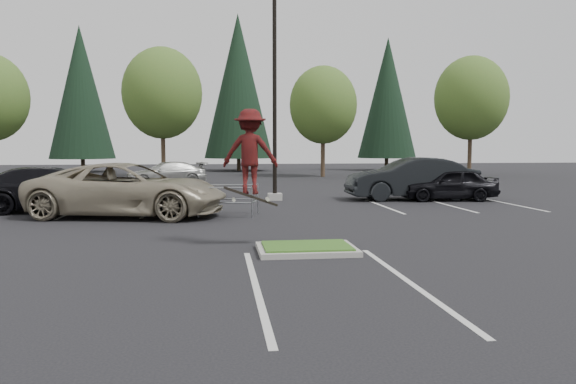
{
  "coord_description": "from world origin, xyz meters",
  "views": [
    {
      "loc": [
        -1.98,
        -12.36,
        2.41
      ],
      "look_at": [
        -0.24,
        1.5,
        1.24
      ],
      "focal_mm": 35.0,
      "sensor_mm": 36.0,
      "label": 1
    }
  ],
  "objects": [
    {
      "name": "grass_median",
      "position": [
        0.0,
        0.0,
        0.08
      ],
      "size": [
        2.2,
        1.6,
        0.16
      ],
      "color": "gray",
      "rests_on": "ground"
    },
    {
      "name": "conif_c",
      "position": [
        14.0,
        39.5,
        6.85
      ],
      "size": [
        5.5,
        5.5,
        12.5
      ],
      "color": "#38281C",
      "rests_on": "ground"
    },
    {
      "name": "stall_lines",
      "position": [
        -1.35,
        6.02,
        0.0
      ],
      "size": [
        22.62,
        17.6,
        0.01
      ],
      "color": "beige",
      "rests_on": "ground"
    },
    {
      "name": "car_r_black",
      "position": [
        8.0,
        10.93,
        0.71
      ],
      "size": [
        4.27,
        1.97,
        1.42
      ],
      "primitive_type": "imported",
      "rotation": [
        0.0,
        0.0,
        4.64
      ],
      "color": "black",
      "rests_on": "ground"
    },
    {
      "name": "decid_c",
      "position": [
        5.99,
        29.83,
        5.25
      ],
      "size": [
        5.12,
        5.12,
        8.38
      ],
      "color": "#38281C",
      "rests_on": "ground"
    },
    {
      "name": "conif_b",
      "position": [
        0.0,
        40.5,
        7.85
      ],
      "size": [
        6.38,
        6.38,
        14.5
      ],
      "color": "#38281C",
      "rests_on": "ground"
    },
    {
      "name": "decid_b",
      "position": [
        -6.01,
        30.53,
        6.04
      ],
      "size": [
        5.89,
        5.89,
        9.64
      ],
      "color": "#38281C",
      "rests_on": "ground"
    },
    {
      "name": "car_far_silver",
      "position": [
        -5.0,
        22.0,
        0.7
      ],
      "size": [
        5.21,
        3.33,
        1.4
      ],
      "primitive_type": "imported",
      "rotation": [
        0.0,
        0.0,
        5.02
      ],
      "color": "#A3A49E",
      "rests_on": "ground"
    },
    {
      "name": "light_pole",
      "position": [
        0.5,
        12.0,
        4.56
      ],
      "size": [
        0.7,
        0.6,
        10.12
      ],
      "color": "gray",
      "rests_on": "ground"
    },
    {
      "name": "conif_a",
      "position": [
        -14.0,
        40.0,
        7.1
      ],
      "size": [
        5.72,
        5.72,
        13.0
      ],
      "color": "#38281C",
      "rests_on": "ground"
    },
    {
      "name": "car_l_tan",
      "position": [
        -5.0,
        7.0,
        0.91
      ],
      "size": [
        7.02,
        4.33,
        1.81
      ],
      "primitive_type": "imported",
      "rotation": [
        0.0,
        0.0,
        1.36
      ],
      "color": "gray",
      "rests_on": "ground"
    },
    {
      "name": "skateboarder",
      "position": [
        -1.2,
        1.0,
        2.24
      ],
      "size": [
        1.42,
        0.98,
        2.32
      ],
      "rotation": [
        0.0,
        0.0,
        2.96
      ],
      "color": "black",
      "rests_on": "ground"
    },
    {
      "name": "cart_corral",
      "position": [
        -2.91,
        7.15,
        0.66
      ],
      "size": [
        3.89,
        2.1,
        1.05
      ],
      "rotation": [
        0.0,
        0.0,
        -0.22
      ],
      "color": "gray",
      "rests_on": "ground"
    },
    {
      "name": "car_r_charc",
      "position": [
        6.5,
        11.5,
        0.93
      ],
      "size": [
        5.67,
        2.06,
        1.86
      ],
      "primitive_type": "imported",
      "rotation": [
        0.0,
        0.0,
        4.7
      ],
      "color": "black",
      "rests_on": "ground"
    },
    {
      "name": "car_l_black",
      "position": [
        -8.0,
        9.03,
        0.81
      ],
      "size": [
        5.89,
        3.26,
        1.61
      ],
      "primitive_type": "imported",
      "rotation": [
        0.0,
        0.0,
        1.76
      ],
      "color": "black",
      "rests_on": "ground"
    },
    {
      "name": "decid_d",
      "position": [
        17.99,
        30.33,
        5.91
      ],
      "size": [
        5.76,
        5.76,
        9.43
      ],
      "color": "#38281C",
      "rests_on": "ground"
    },
    {
      "name": "ground",
      "position": [
        0.0,
        0.0,
        0.0
      ],
      "size": [
        120.0,
        120.0,
        0.0
      ],
      "primitive_type": "plane",
      "color": "black",
      "rests_on": "ground"
    }
  ]
}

